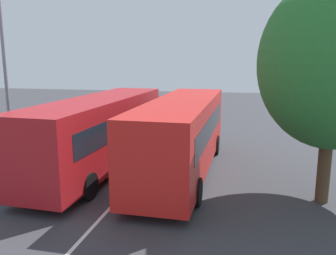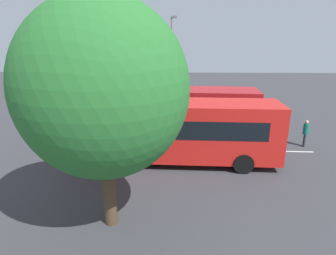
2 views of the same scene
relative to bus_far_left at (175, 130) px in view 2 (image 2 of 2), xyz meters
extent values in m
plane|color=#38383D|center=(0.39, 1.67, -1.76)|extent=(72.23, 72.23, 0.00)
cube|color=red|center=(-0.03, 0.00, 0.01)|extent=(10.59, 2.77, 2.86)
cube|color=black|center=(5.19, -0.17, 0.78)|extent=(0.19, 2.14, 1.20)
cube|color=black|center=(0.01, 1.19, 0.35)|extent=(8.83, 0.36, 0.91)
cube|color=black|center=(-0.07, -1.18, 0.35)|extent=(8.83, 0.36, 0.91)
cube|color=black|center=(5.21, -0.17, 1.26)|extent=(0.16, 1.95, 0.32)
cube|color=black|center=(5.22, -0.17, -1.20)|extent=(0.17, 2.24, 0.36)
cylinder|color=black|center=(3.37, 1.05, -1.27)|extent=(0.99, 0.31, 0.98)
cylinder|color=black|center=(3.30, -1.26, -1.27)|extent=(0.99, 0.31, 0.98)
cylinder|color=black|center=(-3.36, 1.26, -1.27)|extent=(0.99, 0.31, 0.98)
cylinder|color=black|center=(-3.43, -1.05, -1.27)|extent=(0.99, 0.31, 0.98)
cube|color=#AD191E|center=(-0.20, 3.70, 0.01)|extent=(10.65, 3.08, 2.86)
cube|color=#19232D|center=(5.01, 3.38, 0.78)|extent=(0.25, 2.14, 1.20)
cube|color=#19232D|center=(-0.12, 4.89, 0.35)|extent=(8.82, 0.63, 0.91)
cube|color=#19232D|center=(-0.27, 2.52, 0.35)|extent=(8.82, 0.63, 0.91)
cube|color=black|center=(5.03, 3.38, 1.26)|extent=(0.22, 1.95, 0.32)
cube|color=black|center=(5.04, 3.38, -1.20)|extent=(0.24, 2.24, 0.36)
cylinder|color=black|center=(3.24, 4.65, -1.27)|extent=(1.00, 0.34, 0.98)
cylinder|color=black|center=(3.09, 2.34, -1.27)|extent=(1.00, 0.34, 0.98)
cylinder|color=black|center=(-3.48, 5.07, -1.27)|extent=(1.00, 0.34, 0.98)
cylinder|color=black|center=(-3.63, 2.76, -1.27)|extent=(1.00, 0.34, 0.98)
cylinder|color=#232833|center=(7.68, 2.30, -1.37)|extent=(0.13, 0.13, 0.78)
cylinder|color=#232833|center=(7.74, 2.45, -1.37)|extent=(0.13, 0.13, 0.78)
cylinder|color=#146B60|center=(7.71, 2.38, -0.67)|extent=(0.41, 0.41, 0.62)
sphere|color=tan|center=(7.71, 2.38, -0.25)|extent=(0.21, 0.21, 0.21)
cylinder|color=gray|center=(-0.32, 8.05, 2.07)|extent=(0.16, 0.16, 7.66)
cylinder|color=gray|center=(-0.20, 6.98, 5.80)|extent=(0.33, 2.14, 0.10)
cube|color=slate|center=(-0.08, 5.91, 5.72)|extent=(0.26, 0.58, 0.14)
cylinder|color=#4C3823|center=(-2.23, -5.29, -0.38)|extent=(0.44, 0.44, 2.77)
ellipsoid|color=#28702D|center=(-2.23, -5.29, 3.02)|extent=(5.39, 4.85, 5.66)
cube|color=silver|center=(0.39, 1.67, -1.76)|extent=(15.07, 0.48, 0.01)
camera|label=1|loc=(-14.72, -2.29, 3.21)|focal=37.91mm
camera|label=2|loc=(0.04, -13.97, 4.61)|focal=30.79mm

